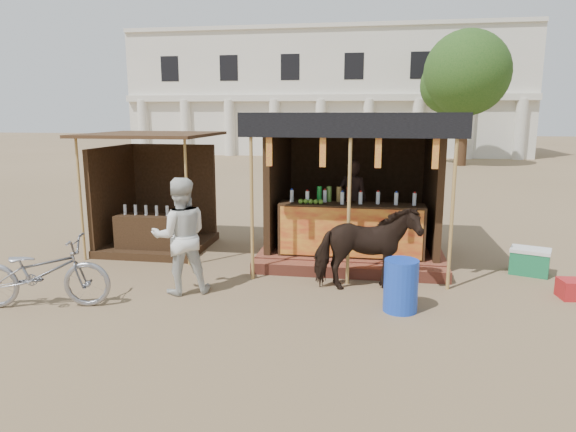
% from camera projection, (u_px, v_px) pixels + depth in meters
% --- Properties ---
extents(ground, '(120.00, 120.00, 0.00)m').
position_uv_depth(ground, '(269.00, 316.00, 7.14)').
color(ground, '#846B4C').
rests_on(ground, ground).
extents(main_stall, '(3.60, 3.61, 2.78)m').
position_uv_depth(main_stall, '(353.00, 204.00, 10.02)').
color(main_stall, brown).
rests_on(main_stall, ground).
extents(secondary_stall, '(2.40, 2.40, 2.38)m').
position_uv_depth(secondary_stall, '(150.00, 207.00, 10.61)').
color(secondary_stall, '#3A2315').
rests_on(secondary_stall, ground).
extents(cow, '(1.74, 1.13, 1.35)m').
position_uv_depth(cow, '(366.00, 248.00, 8.07)').
color(cow, black).
rests_on(cow, ground).
extents(motorbike, '(2.07, 1.10, 1.03)m').
position_uv_depth(motorbike, '(41.00, 272.00, 7.38)').
color(motorbike, gray).
rests_on(motorbike, ground).
extents(bystander, '(1.09, 0.99, 1.82)m').
position_uv_depth(bystander, '(181.00, 236.00, 7.91)').
color(bystander, silver).
rests_on(bystander, ground).
extents(blue_barrel, '(0.49, 0.49, 0.75)m').
position_uv_depth(blue_barrel, '(401.00, 286.00, 7.25)').
color(blue_barrel, blue).
rests_on(blue_barrel, ground).
extents(red_crate, '(0.39, 0.39, 0.29)m').
position_uv_depth(red_crate, '(572.00, 289.00, 7.78)').
color(red_crate, '#AD1C1E').
rests_on(red_crate, ground).
extents(cooler, '(0.75, 0.63, 0.46)m').
position_uv_depth(cooler, '(530.00, 261.00, 8.95)').
color(cooler, '#1A7545').
rests_on(cooler, ground).
extents(background_building, '(26.00, 7.45, 8.18)m').
position_uv_depth(background_building, '(326.00, 95.00, 35.63)').
color(background_building, silver).
rests_on(background_building, ground).
extents(tree, '(4.50, 4.40, 7.00)m').
position_uv_depth(tree, '(462.00, 76.00, 26.70)').
color(tree, '#382314').
rests_on(tree, ground).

